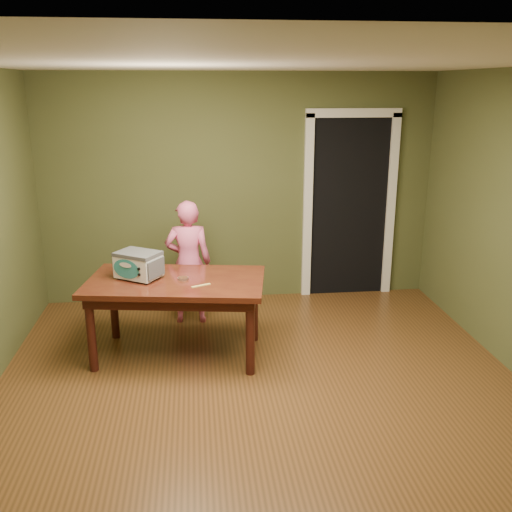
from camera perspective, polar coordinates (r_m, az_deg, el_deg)
The scene contains 8 objects.
floor at distance 4.68m, azimuth 0.97°, elevation -14.81°, with size 5.00×5.00×0.00m, color brown.
room_shell at distance 4.06m, azimuth 1.09°, elevation 6.19°, with size 4.52×5.02×2.61m.
doorway at distance 7.12m, azimuth 8.66°, elevation 5.25°, with size 1.10×0.66×2.25m.
dining_table at distance 5.28m, azimuth -8.00°, elevation -3.36°, with size 1.72×1.13×0.75m.
toy_oven at distance 5.30m, azimuth -11.69°, elevation -0.79°, with size 0.47×0.43×0.25m.
baking_pan at distance 5.23m, azimuth -7.31°, elevation -2.23°, with size 0.10×0.10×0.02m.
spatula at distance 5.05m, azimuth -5.52°, elevation -2.96°, with size 0.18×0.03×0.01m, color #E9CD65.
child at distance 6.03m, azimuth -6.77°, elevation -0.63°, with size 0.48×0.32×1.32m, color #E85F8E.
Camera 1 is at (-0.51, -3.96, 2.45)m, focal length 40.00 mm.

